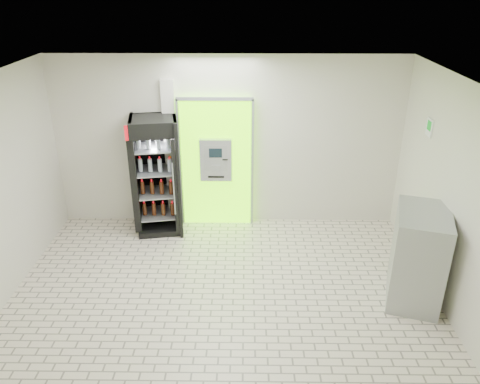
{
  "coord_description": "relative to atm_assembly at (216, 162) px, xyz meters",
  "views": [
    {
      "loc": [
        0.31,
        -5.2,
        4.12
      ],
      "look_at": [
        0.23,
        1.2,
        1.16
      ],
      "focal_mm": 35.0,
      "sensor_mm": 36.0,
      "label": 1
    }
  ],
  "objects": [
    {
      "name": "beverage_cooler",
      "position": [
        -1.0,
        -0.26,
        -0.19
      ],
      "size": [
        0.88,
        0.83,
        2.04
      ],
      "rotation": [
        0.0,
        0.0,
        0.18
      ],
      "color": "black",
      "rests_on": "ground"
    },
    {
      "name": "steel_cabinet",
      "position": [
        2.86,
        -2.2,
        -0.51
      ],
      "size": [
        0.94,
        1.15,
        1.33
      ],
      "rotation": [
        0.0,
        0.0,
        -0.29
      ],
      "color": "#979A9E",
      "rests_on": "ground"
    },
    {
      "name": "exit_sign",
      "position": [
        3.19,
        -1.01,
        0.95
      ],
      "size": [
        0.02,
        0.22,
        0.26
      ],
      "color": "white",
      "rests_on": "room_shell"
    },
    {
      "name": "atm_assembly",
      "position": [
        0.0,
        0.0,
        0.0
      ],
      "size": [
        1.3,
        0.24,
        2.33
      ],
      "color": "#6AF100",
      "rests_on": "ground"
    },
    {
      "name": "room_shell",
      "position": [
        0.2,
        -2.41,
        0.67
      ],
      "size": [
        6.0,
        6.0,
        6.0
      ],
      "color": "beige",
      "rests_on": "ground"
    },
    {
      "name": "ground",
      "position": [
        0.2,
        -2.41,
        -1.17
      ],
      "size": [
        6.0,
        6.0,
        0.0
      ],
      "primitive_type": "plane",
      "color": "beige",
      "rests_on": "ground"
    },
    {
      "name": "pillar",
      "position": [
        -0.78,
        0.04,
        0.13
      ],
      "size": [
        0.22,
        0.11,
        2.6
      ],
      "color": "silver",
      "rests_on": "ground"
    }
  ]
}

